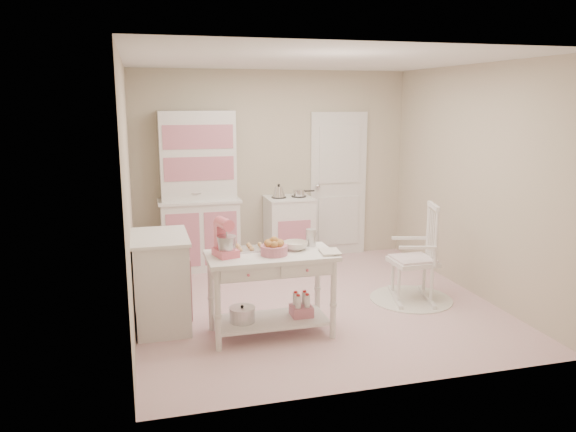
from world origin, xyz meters
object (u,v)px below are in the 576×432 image
at_px(base_cabinet, 161,281).
at_px(rocking_chair, 413,252).
at_px(hutch, 199,191).
at_px(stand_mixer, 225,238).
at_px(stove, 289,230).
at_px(work_table, 271,294).
at_px(bread_basket, 274,250).

xyz_separation_m(base_cabinet, rocking_chair, (2.73, 0.03, 0.09)).
height_order(hutch, stand_mixer, hutch).
relative_size(stove, base_cabinet, 1.00).
relative_size(work_table, stand_mixer, 3.53).
bearing_deg(hutch, rocking_chair, -40.18).
bearing_deg(hutch, stove, -2.39).
relative_size(hutch, bread_basket, 8.32).
bearing_deg(base_cabinet, work_table, -26.27).
height_order(base_cabinet, rocking_chair, rocking_chair).
bearing_deg(bread_basket, stove, 71.76).
xyz_separation_m(stove, base_cabinet, (-1.78, -1.79, 0.00)).
bearing_deg(bread_basket, rocking_chair, 18.20).
xyz_separation_m(stove, rocking_chair, (0.95, -1.77, 0.09)).
distance_m(stove, stand_mixer, 2.62).
relative_size(stand_mixer, bread_basket, 1.36).
height_order(hutch, base_cabinet, hutch).
bearing_deg(stove, hutch, 177.61).
relative_size(base_cabinet, stand_mixer, 2.71).
distance_m(rocking_chair, work_table, 1.82).
bearing_deg(stand_mixer, bread_basket, -25.08).
xyz_separation_m(hutch, base_cabinet, (-0.58, -1.84, -0.58)).
distance_m(rocking_chair, bread_basket, 1.83).
relative_size(rocking_chair, bread_basket, 4.40).
xyz_separation_m(hutch, rocking_chair, (2.15, -1.82, -0.49)).
relative_size(rocking_chair, work_table, 0.92).
xyz_separation_m(stand_mixer, bread_basket, (0.44, -0.07, -0.12)).
distance_m(rocking_chair, stand_mixer, 2.26).
relative_size(stove, rocking_chair, 0.84).
bearing_deg(rocking_chair, base_cabinet, -164.64).
bearing_deg(rocking_chair, work_table, -148.68).
bearing_deg(stove, work_table, -109.06).
xyz_separation_m(rocking_chair, bread_basket, (-1.72, -0.57, 0.30)).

